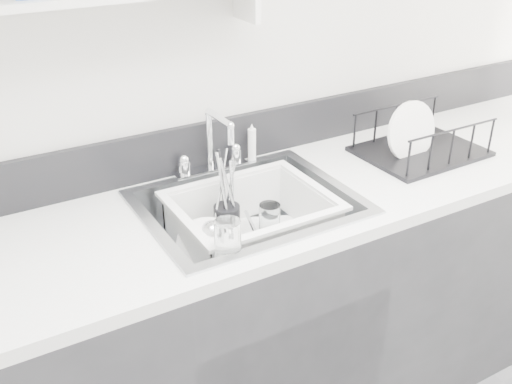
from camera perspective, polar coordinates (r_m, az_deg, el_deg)
counter_run at (r=2.08m, az=-0.71°, el=-12.22°), size 3.20×0.62×0.92m
backsplash at (r=2.02m, az=-4.96°, el=4.48°), size 3.20×0.02×0.16m
sink at (r=1.86m, az=-0.77°, el=-3.47°), size 0.64×0.52×0.20m
faucet at (r=1.99m, az=-4.28°, el=3.44°), size 0.26×0.18×0.23m
side_sprayer at (r=2.06m, az=-0.40°, el=4.71°), size 0.03×0.03×0.14m
wall_shelf at (r=1.70m, az=-15.83°, el=17.17°), size 1.00×0.16×0.12m
wash_tub at (r=1.86m, az=-0.43°, el=-3.08°), size 0.59×0.55×0.18m
plate_stack at (r=1.83m, az=-4.17°, el=-5.61°), size 0.24×0.24×0.10m
utensil_cup at (r=1.92m, az=-2.80°, el=-2.52°), size 0.08×0.08×0.28m
ladle at (r=1.87m, az=-1.98°, el=-4.19°), size 0.31×0.20×0.08m
tumbler_in_tub at (r=1.94m, az=1.30°, el=-2.52°), size 0.08×0.08×0.10m
tumbler_counter at (r=1.55m, az=-2.72°, el=-4.40°), size 0.08×0.08×0.10m
dish_rack at (r=2.20m, az=15.54°, el=5.35°), size 0.43×0.33×0.15m
bowl_small at (r=1.86m, az=1.88°, el=-5.23°), size 0.13×0.13×0.04m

